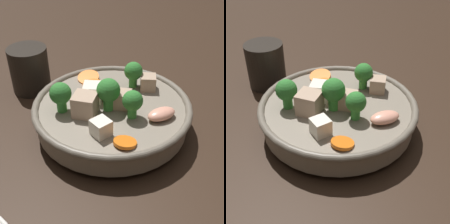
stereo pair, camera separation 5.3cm
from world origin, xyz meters
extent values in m
plane|color=black|center=(0.00, 0.00, 0.00)|extent=(3.00, 3.00, 0.00)
cylinder|color=slate|center=(0.00, 0.00, 0.01)|extent=(0.14, 0.14, 0.01)
cylinder|color=slate|center=(0.00, 0.00, 0.03)|extent=(0.25, 0.25, 0.04)
torus|color=#685F52|center=(0.00, 0.00, 0.05)|extent=(0.27, 0.27, 0.01)
cylinder|color=brown|center=(0.00, 0.00, 0.04)|extent=(0.24, 0.24, 0.02)
cylinder|color=orange|center=(-0.09, 0.04, 0.05)|extent=(0.05, 0.05, 0.01)
cylinder|color=orange|center=(0.02, -0.01, 0.05)|extent=(0.05, 0.05, 0.01)
cylinder|color=orange|center=(0.07, 0.00, 0.05)|extent=(0.05, 0.05, 0.01)
cylinder|color=orange|center=(0.10, -0.01, 0.05)|extent=(0.06, 0.06, 0.02)
cylinder|color=green|center=(0.03, 0.08, 0.06)|extent=(0.02, 0.02, 0.02)
sphere|color=#2D752D|center=(0.03, 0.08, 0.08)|extent=(0.04, 0.04, 0.04)
cylinder|color=green|center=(-0.01, 0.01, 0.06)|extent=(0.02, 0.02, 0.02)
sphere|color=#2D752D|center=(-0.01, 0.01, 0.08)|extent=(0.04, 0.04, 0.04)
cylinder|color=green|center=(-0.05, -0.01, 0.06)|extent=(0.01, 0.01, 0.02)
sphere|color=#2D752D|center=(-0.05, -0.01, 0.08)|extent=(0.03, 0.03, 0.03)
cylinder|color=green|center=(0.03, -0.06, 0.06)|extent=(0.01, 0.01, 0.02)
sphere|color=#2D752D|center=(0.03, -0.06, 0.08)|extent=(0.03, 0.03, 0.03)
cube|color=silver|center=(0.03, 0.02, 0.06)|extent=(0.04, 0.04, 0.03)
cube|color=tan|center=(0.01, -0.08, 0.06)|extent=(0.04, 0.04, 0.03)
cube|color=tan|center=(-0.01, -0.01, 0.06)|extent=(0.04, 0.04, 0.03)
cube|color=silver|center=(-0.06, 0.05, 0.06)|extent=(0.03, 0.03, 0.03)
cube|color=tan|center=(0.00, 0.05, 0.07)|extent=(0.05, 0.05, 0.04)
ellipsoid|color=#EA9E84|center=(-0.07, -0.05, 0.06)|extent=(0.03, 0.05, 0.02)
cylinder|color=black|center=(0.20, 0.07, 0.05)|extent=(0.08, 0.08, 0.09)
torus|color=black|center=(0.23, 0.07, 0.05)|extent=(0.05, 0.01, 0.05)
camera|label=1|loc=(-0.37, 0.22, 0.34)|focal=50.00mm
camera|label=2|loc=(-0.39, 0.18, 0.34)|focal=50.00mm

